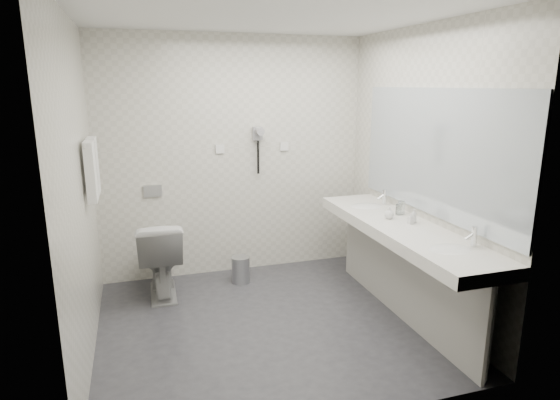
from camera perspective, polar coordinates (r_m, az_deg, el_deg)
name	(u,v)px	position (r m, az deg, el deg)	size (l,w,h in m)	color
floor	(269,324)	(4.20, -1.39, -14.67)	(2.80, 2.80, 0.00)	#2D2C32
ceiling	(267,15)	(3.73, -1.63, 21.44)	(2.80, 2.80, 0.00)	silver
wall_back	(234,158)	(5.02, -5.55, 5.09)	(2.80, 2.80, 0.00)	beige
wall_front	(333,227)	(2.58, 6.36, -3.25)	(2.80, 2.80, 0.00)	beige
wall_left	(79,193)	(3.66, -23.11, 0.80)	(2.60, 2.60, 0.00)	beige
wall_right	(420,172)	(4.36, 16.54, 3.27)	(2.60, 2.60, 0.00)	beige
vanity_counter	(402,230)	(4.15, 14.46, -3.50)	(0.55, 2.20, 0.10)	silver
vanity_panel	(401,276)	(4.31, 14.41, -8.88)	(0.03, 2.15, 0.75)	#9C9A93
vanity_post_near	(488,334)	(3.57, 23.79, -14.58)	(0.06, 0.06, 0.75)	silver
vanity_post_far	(352,239)	(5.17, 8.70, -4.73)	(0.06, 0.06, 0.75)	silver
mirror	(434,152)	(4.16, 18.07, 5.47)	(0.02, 2.20, 1.05)	#B2BCC6
basin_near	(450,251)	(3.63, 19.84, -5.81)	(0.40, 0.31, 0.05)	silver
basin_far	(366,207)	(4.68, 10.37, -0.88)	(0.40, 0.31, 0.05)	silver
faucet_near	(474,237)	(3.72, 22.36, -4.10)	(0.04, 0.04, 0.15)	silver
faucet_far	(385,197)	(4.75, 12.50, 0.35)	(0.04, 0.04, 0.15)	silver
soap_bottle_a	(411,219)	(4.15, 15.49, -2.18)	(0.04, 0.04, 0.09)	silver
soap_bottle_b	(389,213)	(4.27, 13.03, -1.51)	(0.08, 0.08, 0.11)	silver
soap_bottle_c	(414,216)	(4.20, 15.82, -1.83)	(0.05, 0.05, 0.12)	silver
glass_left	(401,208)	(4.44, 14.41, -0.90)	(0.07, 0.07, 0.12)	silver
glass_right	(399,210)	(4.41, 14.10, -1.13)	(0.05, 0.05, 0.10)	silver
toilet	(160,257)	(4.74, -14.23, -6.70)	(0.42, 0.74, 0.75)	silver
flush_plate	(153,191)	(4.96, -15.09, 1.05)	(0.18, 0.02, 0.12)	#B2B5BA
pedal_bin	(241,270)	(4.96, -4.76, -8.43)	(0.19, 0.19, 0.26)	#B2B5BA
bin_lid	(240,258)	(4.91, -4.79, -6.94)	(0.19, 0.19, 0.01)	#B2B5BA
towel_rail	(88,142)	(4.15, -22.11, 6.52)	(0.02, 0.02, 0.62)	silver
towel_near	(91,171)	(4.04, -21.83, 3.21)	(0.07, 0.24, 0.48)	silver
towel_far	(93,166)	(4.32, -21.57, 3.85)	(0.07, 0.24, 0.48)	silver
dryer_cradle	(258,133)	(5.01, -2.72, 8.01)	(0.10, 0.04, 0.14)	gray
dryer_barrel	(259,131)	(4.94, -2.52, 8.28)	(0.08, 0.08, 0.14)	gray
dryer_cord	(258,157)	(5.03, -2.65, 5.16)	(0.02, 0.02, 0.35)	black
switch_plate_a	(220,149)	(4.96, -7.25, 6.12)	(0.09, 0.02, 0.09)	silver
switch_plate_b	(284,146)	(5.13, 0.51, 6.48)	(0.09, 0.02, 0.09)	silver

